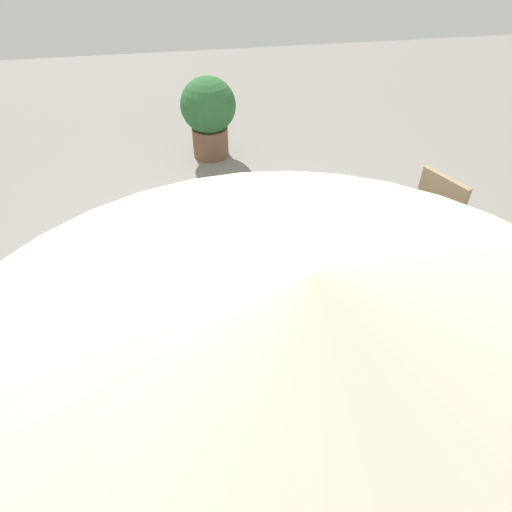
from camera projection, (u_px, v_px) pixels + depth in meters
ground_plane at (256, 285)px, 4.59m from camera, size 16.00×16.00×0.00m
round_bed at (256, 260)px, 4.39m from camera, size 1.98×1.98×0.62m
throw_pillow_0 at (216, 267)px, 3.70m from camera, size 0.41×0.33×0.20m
throw_pillow_1 at (243, 271)px, 3.66m from camera, size 0.40×0.39×0.21m
throw_pillow_2 at (270, 272)px, 3.66m from camera, size 0.44×0.34×0.20m
throw_pillow_3 at (292, 265)px, 3.76m from camera, size 0.50×0.34×0.15m
throw_pillow_4 at (316, 258)px, 3.83m from camera, size 0.44×0.39×0.16m
patio_chair at (444, 211)px, 4.60m from camera, size 0.67×0.66×0.98m
patio_umbrella at (306, 339)px, 1.14m from camera, size 2.34×2.34×2.50m
planter at (209, 113)px, 6.29m from camera, size 0.76×0.76×1.12m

